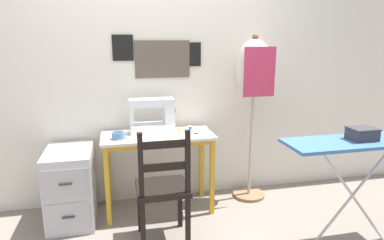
{
  "coord_description": "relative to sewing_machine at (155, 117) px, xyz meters",
  "views": [
    {
      "loc": [
        -0.35,
        -2.73,
        1.58
      ],
      "look_at": [
        0.31,
        0.21,
        0.86
      ],
      "focal_mm": 32.0,
      "sensor_mm": 36.0,
      "label": 1
    }
  ],
  "objects": [
    {
      "name": "ground_plane",
      "position": [
        0.02,
        -0.31,
        -0.88
      ],
      "size": [
        14.0,
        14.0,
        0.0
      ],
      "primitive_type": "plane",
      "color": "gray"
    },
    {
      "name": "wall_back",
      "position": [
        0.02,
        0.22,
        0.39
      ],
      "size": [
        10.0,
        0.07,
        2.55
      ],
      "color": "silver",
      "rests_on": "ground_plane"
    },
    {
      "name": "sewing_table",
      "position": [
        0.02,
        -0.09,
        -0.26
      ],
      "size": [
        1.0,
        0.46,
        0.74
      ],
      "color": "silver",
      "rests_on": "ground_plane"
    },
    {
      "name": "sewing_machine",
      "position": [
        0.0,
        0.0,
        0.0
      ],
      "size": [
        0.42,
        0.18,
        0.34
      ],
      "color": "white",
      "rests_on": "sewing_table"
    },
    {
      "name": "fabric_bowl",
      "position": [
        -0.33,
        -0.15,
        -0.12
      ],
      "size": [
        0.11,
        0.11,
        0.06
      ],
      "color": "teal",
      "rests_on": "sewing_table"
    },
    {
      "name": "scissors",
      "position": [
        0.38,
        -0.16,
        -0.14
      ],
      "size": [
        0.11,
        0.12,
        0.01
      ],
      "color": "silver",
      "rests_on": "sewing_table"
    },
    {
      "name": "thread_spool_near_machine",
      "position": [
        0.22,
        -0.03,
        -0.13
      ],
      "size": [
        0.03,
        0.03,
        0.03
      ],
      "color": "yellow",
      "rests_on": "sewing_table"
    },
    {
      "name": "thread_spool_mid_table",
      "position": [
        0.27,
        -0.09,
        -0.13
      ],
      "size": [
        0.04,
        0.04,
        0.03
      ],
      "color": "orange",
      "rests_on": "sewing_table"
    },
    {
      "name": "thread_spool_far_edge",
      "position": [
        0.33,
        -0.01,
        -0.13
      ],
      "size": [
        0.04,
        0.04,
        0.04
      ],
      "color": "#2875C1",
      "rests_on": "sewing_table"
    },
    {
      "name": "wooden_chair",
      "position": [
        -0.02,
        -0.61,
        -0.43
      ],
      "size": [
        0.4,
        0.38,
        0.95
      ],
      "color": "black",
      "rests_on": "ground_plane"
    },
    {
      "name": "filing_cabinet",
      "position": [
        -0.76,
        -0.11,
        -0.56
      ],
      "size": [
        0.39,
        0.58,
        0.65
      ],
      "color": "#B7B7BC",
      "rests_on": "ground_plane"
    },
    {
      "name": "dress_form",
      "position": [
        0.95,
        -0.01,
        0.34
      ],
      "size": [
        0.36,
        0.32,
        1.62
      ],
      "color": "#846647",
      "rests_on": "ground_plane"
    },
    {
      "name": "ironing_board",
      "position": [
        1.38,
        -0.98,
        -0.07
      ],
      "size": [
        1.11,
        0.35,
        0.86
      ],
      "color": "#3D6BAD",
      "rests_on": "ground_plane"
    },
    {
      "name": "storage_box",
      "position": [
        1.4,
        -0.97,
        0.02
      ],
      "size": [
        0.2,
        0.16,
        0.09
      ],
      "color": "#333338",
      "rests_on": "ironing_board"
    }
  ]
}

